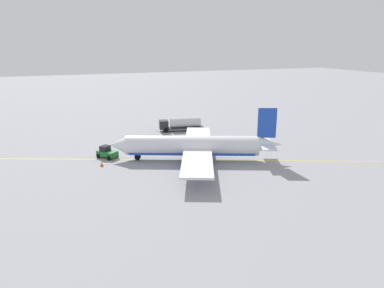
# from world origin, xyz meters

# --- Properties ---
(ground_plane) EXTENTS (400.00, 400.00, 0.00)m
(ground_plane) POSITION_xyz_m (0.00, 0.00, 0.00)
(ground_plane) COLOR #939399
(airplane) EXTENTS (29.25, 29.97, 9.46)m
(airplane) POSITION_xyz_m (-0.48, 0.21, 2.55)
(airplane) COLOR white
(airplane) RESTS_ON ground
(fuel_tanker) EXTENTS (10.80, 4.46, 3.15)m
(fuel_tanker) POSITION_xyz_m (-5.98, -22.07, 1.73)
(fuel_tanker) COLOR #2D2D33
(fuel_tanker) RESTS_ON ground
(pushback_tug) EXTENTS (3.89, 4.10, 2.20)m
(pushback_tug) POSITION_xyz_m (13.83, -7.11, 1.01)
(pushback_tug) COLOR #196B28
(pushback_tug) RESTS_ON ground
(refueling_worker) EXTENTS (0.63, 0.57, 1.71)m
(refueling_worker) POSITION_xyz_m (-7.25, -14.65, 0.82)
(refueling_worker) COLOR navy
(refueling_worker) RESTS_ON ground
(safety_cone_nose) EXTENTS (0.65, 0.65, 0.72)m
(safety_cone_nose) POSITION_xyz_m (15.43, -2.59, 0.36)
(safety_cone_nose) COLOR #F2590F
(safety_cone_nose) RESTS_ON ground
(taxi_line_marking) EXTENTS (78.28, 33.54, 0.01)m
(taxi_line_marking) POSITION_xyz_m (0.00, 0.00, 0.01)
(taxi_line_marking) COLOR yellow
(taxi_line_marking) RESTS_ON ground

